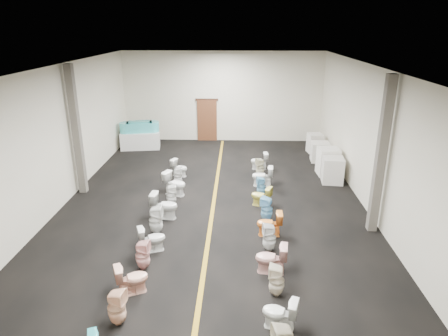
{
  "coord_description": "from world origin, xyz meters",
  "views": [
    {
      "loc": [
        0.8,
        -12.11,
        5.69
      ],
      "look_at": [
        0.32,
        1.0,
        0.96
      ],
      "focal_mm": 32.0,
      "sensor_mm": 36.0,
      "label": 1
    }
  ],
  "objects_px": {
    "appliance_crate_b": "(328,161)",
    "toilet_right_9": "(262,176)",
    "toilet_left_4": "(152,239)",
    "toilet_left_9": "(178,176)",
    "toilet_right_8": "(261,186)",
    "toilet_left_1": "(117,307)",
    "toilet_left_8": "(175,184)",
    "toilet_right_4": "(269,237)",
    "toilet_right_1": "(280,313)",
    "toilet_right_10": "(260,167)",
    "toilet_right_5": "(269,224)",
    "display_table": "(140,140)",
    "toilet_left_5": "(156,220)",
    "toilet_left_10": "(180,168)",
    "appliance_crate_d": "(315,143)",
    "appliance_crate_a": "(333,170)",
    "bathtub": "(139,127)",
    "toilet_right_6": "(267,209)",
    "toilet_right_7": "(261,196)",
    "toilet_right_11": "(259,161)",
    "toilet_left_7": "(171,195)",
    "toilet_right_3": "(271,259)",
    "toilet_left_2": "(132,279)",
    "toilet_left_3": "(143,255)",
    "toilet_left_6": "(164,206)",
    "toilet_right_2": "(277,280)"
  },
  "relations": [
    {
      "from": "display_table",
      "to": "toilet_right_5",
      "type": "xyz_separation_m",
      "value": [
        5.66,
        -8.36,
        -0.04
      ]
    },
    {
      "from": "toilet_right_6",
      "to": "toilet_right_11",
      "type": "height_order",
      "value": "toilet_right_6"
    },
    {
      "from": "toilet_right_6",
      "to": "toilet_right_7",
      "type": "relative_size",
      "value": 1.13
    },
    {
      "from": "appliance_crate_d",
      "to": "toilet_right_11",
      "type": "bearing_deg",
      "value": -138.44
    },
    {
      "from": "appliance_crate_b",
      "to": "appliance_crate_d",
      "type": "xyz_separation_m",
      "value": [
        0.0,
        2.94,
        -0.09
      ]
    },
    {
      "from": "toilet_left_2",
      "to": "toilet_left_1",
      "type": "bearing_deg",
      "value": 153.01
    },
    {
      "from": "toilet_left_4",
      "to": "toilet_left_9",
      "type": "bearing_deg",
      "value": -21.51
    },
    {
      "from": "toilet_left_1",
      "to": "toilet_left_4",
      "type": "height_order",
      "value": "toilet_left_1"
    },
    {
      "from": "toilet_right_2",
      "to": "toilet_right_8",
      "type": "bearing_deg",
      "value": -169.37
    },
    {
      "from": "toilet_right_7",
      "to": "toilet_right_9",
      "type": "distance_m",
      "value": 1.74
    },
    {
      "from": "toilet_left_7",
      "to": "toilet_right_1",
      "type": "xyz_separation_m",
      "value": [
        3.05,
        -5.63,
        -0.01
      ]
    },
    {
      "from": "toilet_right_9",
      "to": "toilet_right_11",
      "type": "bearing_deg",
      "value": -174.46
    },
    {
      "from": "toilet_right_11",
      "to": "toilet_left_5",
      "type": "bearing_deg",
      "value": -35.84
    },
    {
      "from": "toilet_left_4",
      "to": "toilet_right_9",
      "type": "relative_size",
      "value": 0.93
    },
    {
      "from": "appliance_crate_b",
      "to": "toilet_right_9",
      "type": "relative_size",
      "value": 1.4
    },
    {
      "from": "appliance_crate_a",
      "to": "toilet_right_5",
      "type": "bearing_deg",
      "value": -122.63
    },
    {
      "from": "toilet_left_2",
      "to": "appliance_crate_a",
      "type": "bearing_deg",
      "value": -65.23
    },
    {
      "from": "toilet_left_9",
      "to": "toilet_right_3",
      "type": "distance_m",
      "value": 6.36
    },
    {
      "from": "toilet_left_6",
      "to": "toilet_right_5",
      "type": "xyz_separation_m",
      "value": [
        3.17,
        -0.98,
        -0.06
      ]
    },
    {
      "from": "toilet_right_9",
      "to": "toilet_right_5",
      "type": "bearing_deg",
      "value": 4.72
    },
    {
      "from": "display_table",
      "to": "appliance_crate_b",
      "type": "xyz_separation_m",
      "value": [
        8.34,
        -3.32,
        0.14
      ]
    },
    {
      "from": "appliance_crate_a",
      "to": "toilet_left_10",
      "type": "bearing_deg",
      "value": 175.4
    },
    {
      "from": "appliance_crate_b",
      "to": "toilet_left_3",
      "type": "relative_size",
      "value": 1.4
    },
    {
      "from": "appliance_crate_b",
      "to": "toilet_right_9",
      "type": "distance_m",
      "value": 3.0
    },
    {
      "from": "appliance_crate_a",
      "to": "toilet_right_11",
      "type": "distance_m",
      "value": 3.05
    },
    {
      "from": "appliance_crate_a",
      "to": "toilet_left_2",
      "type": "distance_m",
      "value": 9.1
    },
    {
      "from": "bathtub",
      "to": "toilet_right_11",
      "type": "distance_m",
      "value": 6.32
    },
    {
      "from": "toilet_right_5",
      "to": "toilet_right_3",
      "type": "bearing_deg",
      "value": -1.95
    },
    {
      "from": "appliance_crate_a",
      "to": "toilet_right_7",
      "type": "relative_size",
      "value": 1.41
    },
    {
      "from": "display_table",
      "to": "toilet_left_6",
      "type": "distance_m",
      "value": 7.79
    },
    {
      "from": "toilet_left_9",
      "to": "bathtub",
      "type": "bearing_deg",
      "value": 25.9
    },
    {
      "from": "toilet_left_9",
      "to": "toilet_right_2",
      "type": "distance_m",
      "value": 7.15
    },
    {
      "from": "toilet_left_7",
      "to": "toilet_right_9",
      "type": "height_order",
      "value": "toilet_right_9"
    },
    {
      "from": "toilet_left_2",
      "to": "toilet_left_9",
      "type": "relative_size",
      "value": 1.07
    },
    {
      "from": "toilet_right_4",
      "to": "toilet_right_6",
      "type": "bearing_deg",
      "value": 173.67
    },
    {
      "from": "toilet_left_9",
      "to": "toilet_right_8",
      "type": "height_order",
      "value": "toilet_right_8"
    },
    {
      "from": "toilet_left_1",
      "to": "toilet_right_4",
      "type": "height_order",
      "value": "toilet_left_1"
    },
    {
      "from": "bathtub",
      "to": "appliance_crate_a",
      "type": "height_order",
      "value": "bathtub"
    },
    {
      "from": "toilet_left_6",
      "to": "toilet_right_6",
      "type": "xyz_separation_m",
      "value": [
        3.16,
        -0.07,
        -0.03
      ]
    },
    {
      "from": "toilet_left_8",
      "to": "toilet_right_9",
      "type": "bearing_deg",
      "value": -50.3
    },
    {
      "from": "toilet_left_10",
      "to": "toilet_right_1",
      "type": "distance_m",
      "value": 8.96
    },
    {
      "from": "toilet_left_8",
      "to": "toilet_right_10",
      "type": "distance_m",
      "value": 3.66
    },
    {
      "from": "toilet_right_4",
      "to": "toilet_right_8",
      "type": "distance_m",
      "value": 3.64
    },
    {
      "from": "appliance_crate_b",
      "to": "toilet_right_1",
      "type": "distance_m",
      "value": 9.19
    },
    {
      "from": "toilet_left_4",
      "to": "toilet_left_5",
      "type": "bearing_deg",
      "value": -16.85
    },
    {
      "from": "bathtub",
      "to": "appliance_crate_b",
      "type": "relative_size",
      "value": 1.68
    },
    {
      "from": "toilet_left_9",
      "to": "toilet_right_11",
      "type": "xyz_separation_m",
      "value": [
        3.13,
        1.85,
        0.01
      ]
    },
    {
      "from": "toilet_right_5",
      "to": "toilet_right_2",
      "type": "bearing_deg",
      "value": 0.17
    },
    {
      "from": "toilet_right_7",
      "to": "appliance_crate_a",
      "type": "bearing_deg",
      "value": 150.35
    },
    {
      "from": "toilet_left_8",
      "to": "toilet_right_4",
      "type": "bearing_deg",
      "value": -116.31
    }
  ]
}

